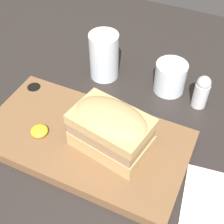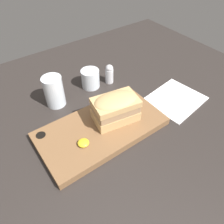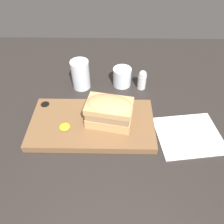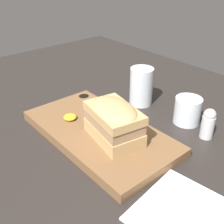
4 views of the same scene
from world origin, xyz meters
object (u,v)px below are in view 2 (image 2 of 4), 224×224
at_px(salt_shaker, 109,74).
at_px(napkin, 175,99).
at_px(serving_board, 101,129).
at_px(water_glass, 54,93).
at_px(sandwich, 116,107).
at_px(wine_glass, 90,79).

bearing_deg(salt_shaker, napkin, -60.65).
bearing_deg(salt_shaker, serving_board, -131.20).
bearing_deg(water_glass, napkin, -33.31).
xyz_separation_m(serving_board, water_glass, (-0.06, 0.20, 0.04)).
relative_size(sandwich, salt_shaker, 1.91).
bearing_deg(wine_glass, sandwich, -101.11).
xyz_separation_m(wine_glass, salt_shaker, (0.07, -0.02, 0.01)).
distance_m(water_glass, salt_shaker, 0.23).
relative_size(serving_board, sandwich, 2.61).
distance_m(serving_board, sandwich, 0.08).
bearing_deg(salt_shaker, water_glass, 178.80).
xyz_separation_m(wine_glass, napkin, (0.20, -0.25, -0.03)).
bearing_deg(wine_glass, salt_shaker, -15.47).
relative_size(wine_glass, napkin, 0.33).
distance_m(serving_board, water_glass, 0.21).
xyz_separation_m(sandwich, wine_glass, (0.04, 0.22, -0.04)).
xyz_separation_m(water_glass, napkin, (0.36, -0.24, -0.05)).
height_order(serving_board, salt_shaker, salt_shaker).
bearing_deg(serving_board, water_glass, 105.38).
xyz_separation_m(water_glass, salt_shaker, (0.23, -0.00, -0.01)).
bearing_deg(sandwich, water_glass, 118.97).
height_order(serving_board, sandwich, sandwich).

